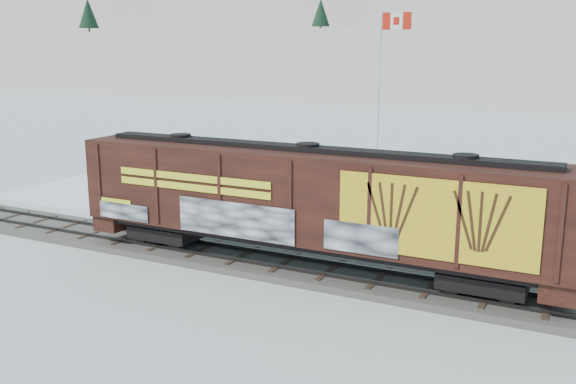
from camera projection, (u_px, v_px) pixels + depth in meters
The scene contains 9 objects.
ground at pixel (243, 262), 26.98m from camera, with size 500.00×500.00×0.00m, color white.
rail_track at pixel (243, 259), 26.95m from camera, with size 50.00×3.40×0.43m.
parking_strip at pixel (316, 220), 33.52m from camera, with size 40.00×8.00×0.03m, color white.
hillside at pixel (556, 24), 145.71m from camera, with size 360.00×110.00×93.00m.
hopper_railcar at pixel (308, 199), 24.99m from camera, with size 19.88×3.06×4.71m.
flagpole at pixel (379, 127), 39.43m from camera, with size 2.30×0.90×11.08m.
car_silver at pixel (262, 207), 32.66m from camera, with size 2.00×4.96×1.69m, color #A8AAB0.
car_white at pixel (304, 204), 33.92m from camera, with size 1.56×4.48×1.48m, color silver.
car_dark at pixel (456, 226), 29.98m from camera, with size 1.80×4.43×1.29m, color black.
Camera 1 is at (13.27, -22.08, 8.76)m, focal length 40.00 mm.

